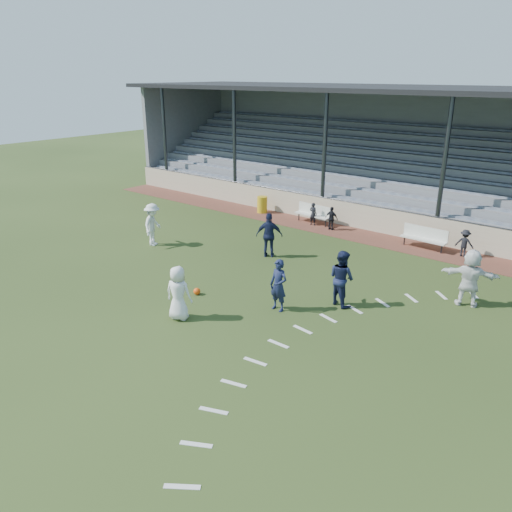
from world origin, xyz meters
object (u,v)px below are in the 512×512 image
at_px(trash_bin, 262,205).
at_px(football, 197,291).
at_px(bench_right, 424,236).
at_px(bench_left, 314,212).
at_px(player_navy_lead, 279,285).
at_px(player_white_lead, 178,293).

distance_m(trash_bin, football, 11.03).
distance_m(bench_right, football, 10.59).
height_order(bench_left, player_navy_lead, player_navy_lead).
bearing_deg(football, bench_right, 66.13).
distance_m(trash_bin, player_white_lead, 12.86).
height_order(trash_bin, player_white_lead, player_white_lead).
bearing_deg(player_white_lead, bench_right, -125.55).
xyz_separation_m(bench_right, football, (-4.28, -9.67, -0.46)).
xyz_separation_m(bench_left, bench_right, (5.89, -0.25, 0.00)).
relative_size(bench_left, bench_right, 1.00).
relative_size(bench_left, football, 8.34).
bearing_deg(trash_bin, player_white_lead, -63.31).
relative_size(bench_left, player_navy_lead, 1.17).
height_order(football, player_white_lead, player_white_lead).
bearing_deg(trash_bin, football, -63.56).
bearing_deg(player_navy_lead, football, -162.30).
xyz_separation_m(bench_left, player_navy_lead, (4.52, -9.09, 0.28)).
bearing_deg(trash_bin, player_navy_lead, -49.14).
relative_size(trash_bin, player_white_lead, 0.51).
xyz_separation_m(bench_right, trash_bin, (-9.19, 0.20, -0.12)).
distance_m(bench_right, player_navy_lead, 8.95).
relative_size(bench_right, football, 8.31).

